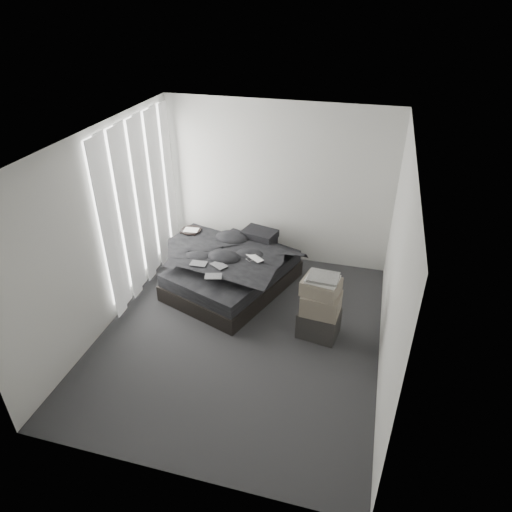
% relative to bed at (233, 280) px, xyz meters
% --- Properties ---
extents(floor, '(3.60, 4.20, 0.01)m').
position_rel_bed_xyz_m(floor, '(0.43, -1.02, -0.12)').
color(floor, '#2B2B2D').
rests_on(floor, ground).
extents(ceiling, '(3.60, 4.20, 0.01)m').
position_rel_bed_xyz_m(ceiling, '(0.43, -1.02, 2.48)').
color(ceiling, white).
rests_on(ceiling, ground).
extents(wall_back, '(3.60, 0.01, 2.60)m').
position_rel_bed_xyz_m(wall_back, '(0.43, 1.08, 1.18)').
color(wall_back, silver).
rests_on(wall_back, ground).
extents(wall_front, '(3.60, 0.01, 2.60)m').
position_rel_bed_xyz_m(wall_front, '(0.43, -3.12, 1.18)').
color(wall_front, silver).
rests_on(wall_front, ground).
extents(wall_left, '(0.01, 4.20, 2.60)m').
position_rel_bed_xyz_m(wall_left, '(-1.37, -1.02, 1.18)').
color(wall_left, silver).
rests_on(wall_left, ground).
extents(wall_right, '(0.01, 4.20, 2.60)m').
position_rel_bed_xyz_m(wall_right, '(2.23, -1.02, 1.18)').
color(wall_right, silver).
rests_on(wall_right, ground).
extents(window_left, '(0.02, 2.00, 2.30)m').
position_rel_bed_xyz_m(window_left, '(-1.35, -0.12, 1.23)').
color(window_left, white).
rests_on(window_left, wall_left).
extents(curtain_left, '(0.06, 2.12, 2.48)m').
position_rel_bed_xyz_m(curtain_left, '(-1.30, -0.12, 1.16)').
color(curtain_left, white).
rests_on(curtain_left, wall_left).
extents(bed, '(1.93, 2.20, 0.25)m').
position_rel_bed_xyz_m(bed, '(0.00, 0.00, 0.00)').
color(bed, black).
rests_on(bed, floor).
extents(mattress, '(1.86, 2.13, 0.20)m').
position_rel_bed_xyz_m(mattress, '(0.00, 0.00, 0.22)').
color(mattress, black).
rests_on(mattress, bed).
extents(duvet, '(1.81, 1.93, 0.21)m').
position_rel_bed_xyz_m(duvet, '(-0.02, -0.04, 0.43)').
color(duvet, black).
rests_on(duvet, mattress).
extents(pillow_lower, '(0.65, 0.54, 0.12)m').
position_rel_bed_xyz_m(pillow_lower, '(0.20, 0.68, 0.38)').
color(pillow_lower, black).
rests_on(pillow_lower, mattress).
extents(pillow_upper, '(0.59, 0.47, 0.12)m').
position_rel_bed_xyz_m(pillow_upper, '(0.25, 0.65, 0.50)').
color(pillow_upper, black).
rests_on(pillow_upper, pillow_lower).
extents(laptop, '(0.35, 0.33, 0.02)m').
position_rel_bed_xyz_m(laptop, '(0.33, -0.07, 0.55)').
color(laptop, silver).
rests_on(laptop, duvet).
extents(comic_a, '(0.24, 0.16, 0.01)m').
position_rel_bed_xyz_m(comic_a, '(-0.38, -0.38, 0.54)').
color(comic_a, black).
rests_on(comic_a, duvet).
extents(comic_b, '(0.28, 0.25, 0.01)m').
position_rel_bed_xyz_m(comic_b, '(-0.08, -0.35, 0.54)').
color(comic_b, black).
rests_on(comic_b, duvet).
extents(comic_c, '(0.26, 0.21, 0.01)m').
position_rel_bed_xyz_m(comic_c, '(-0.06, -0.64, 0.55)').
color(comic_c, black).
rests_on(comic_c, duvet).
extents(side_stand, '(0.35, 0.35, 0.60)m').
position_rel_bed_xyz_m(side_stand, '(-0.87, 0.54, 0.17)').
color(side_stand, black).
rests_on(side_stand, floor).
extents(papers, '(0.24, 0.19, 0.01)m').
position_rel_bed_xyz_m(papers, '(-0.86, 0.53, 0.48)').
color(papers, white).
rests_on(papers, side_stand).
extents(floor_books, '(0.15, 0.19, 0.13)m').
position_rel_bed_xyz_m(floor_books, '(-1.00, 0.10, -0.06)').
color(floor_books, black).
rests_on(floor_books, floor).
extents(box_lower, '(0.56, 0.47, 0.37)m').
position_rel_bed_xyz_m(box_lower, '(1.42, -0.75, 0.06)').
color(box_lower, black).
rests_on(box_lower, floor).
extents(box_mid, '(0.51, 0.42, 0.29)m').
position_rel_bed_xyz_m(box_mid, '(1.43, -0.76, 0.39)').
color(box_mid, '#6A6154').
rests_on(box_mid, box_lower).
extents(box_upper, '(0.52, 0.45, 0.20)m').
position_rel_bed_xyz_m(box_upper, '(1.41, -0.75, 0.64)').
color(box_upper, '#6A6154').
rests_on(box_upper, box_mid).
extents(art_book_white, '(0.43, 0.37, 0.04)m').
position_rel_bed_xyz_m(art_book_white, '(1.42, -0.75, 0.76)').
color(art_book_white, silver).
rests_on(art_book_white, box_upper).
extents(art_book_snake, '(0.39, 0.32, 0.04)m').
position_rel_bed_xyz_m(art_book_snake, '(1.43, -0.76, 0.79)').
color(art_book_snake, silver).
rests_on(art_book_snake, art_book_white).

